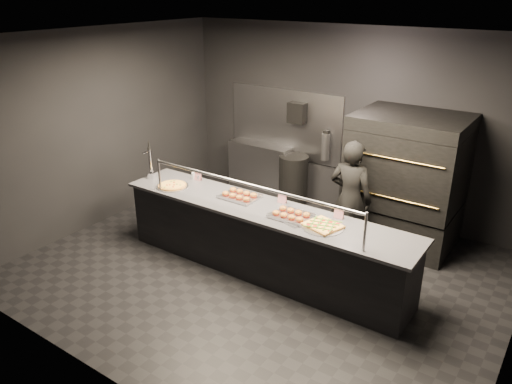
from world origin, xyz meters
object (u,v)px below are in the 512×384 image
(pizza_oven, at_px, (406,179))
(square_pizza, at_px, (323,226))
(trash_bin, at_px, (293,179))
(fire_extinguisher, at_px, (325,146))
(round_pizza, at_px, (172,186))
(slider_tray_a, at_px, (240,195))
(service_counter, at_px, (262,240))
(towel_dispenser, at_px, (297,113))
(beer_tap, at_px, (151,167))
(worker, at_px, (350,199))
(slider_tray_b, at_px, (291,215))
(prep_shelf, at_px, (260,168))

(pizza_oven, bearing_deg, square_pizza, -99.21)
(trash_bin, bearing_deg, fire_extinguisher, 20.12)
(fire_extinguisher, bearing_deg, trash_bin, -159.88)
(round_pizza, bearing_deg, slider_tray_a, 12.42)
(service_counter, xyz_separation_m, round_pizza, (-1.45, -0.12, 0.47))
(fire_extinguisher, distance_m, round_pizza, 2.75)
(towel_dispenser, height_order, fire_extinguisher, towel_dispenser)
(fire_extinguisher, distance_m, beer_tap, 2.91)
(towel_dispenser, relative_size, fire_extinguisher, 0.69)
(pizza_oven, distance_m, slider_tray_a, 2.43)
(service_counter, height_order, towel_dispenser, towel_dispenser)
(towel_dispenser, relative_size, square_pizza, 0.70)
(trash_bin, bearing_deg, worker, -35.94)
(square_pizza, bearing_deg, pizza_oven, 80.79)
(slider_tray_b, bearing_deg, pizza_oven, 68.47)
(square_pizza, relative_size, worker, 0.30)
(towel_dispenser, height_order, slider_tray_a, towel_dispenser)
(fire_extinguisher, xyz_separation_m, slider_tray_a, (-0.09, -2.30, -0.11))
(round_pizza, bearing_deg, square_pizza, 1.68)
(pizza_oven, distance_m, fire_extinguisher, 1.63)
(prep_shelf, xyz_separation_m, slider_tray_a, (1.16, -2.22, 0.50))
(slider_tray_a, bearing_deg, service_counter, -13.45)
(service_counter, distance_m, beer_tap, 2.05)
(prep_shelf, distance_m, towel_dispenser, 1.31)
(beer_tap, distance_m, slider_tray_a, 1.52)
(service_counter, relative_size, pizza_oven, 2.15)
(round_pizza, bearing_deg, worker, 29.16)
(prep_shelf, relative_size, slider_tray_a, 2.39)
(service_counter, height_order, beer_tap, beer_tap)
(square_pizza, bearing_deg, fire_extinguisher, 116.74)
(worker, bearing_deg, fire_extinguisher, -52.65)
(square_pizza, bearing_deg, beer_tap, 179.58)
(slider_tray_b, bearing_deg, square_pizza, -2.75)
(round_pizza, bearing_deg, beer_tap, 169.90)
(towel_dispenser, bearing_deg, prep_shelf, -174.29)
(pizza_oven, xyz_separation_m, round_pizza, (-2.65, -2.02, -0.03))
(service_counter, xyz_separation_m, towel_dispenser, (-0.90, 2.39, 1.09))
(service_counter, xyz_separation_m, prep_shelf, (-1.60, 2.32, -0.01))
(pizza_oven, relative_size, towel_dispenser, 5.46)
(slider_tray_b, xyz_separation_m, square_pizza, (0.44, -0.02, -0.01))
(slider_tray_b, xyz_separation_m, worker, (0.28, 1.12, -0.12))
(beer_tap, bearing_deg, towel_dispenser, 66.53)
(fire_extinguisher, bearing_deg, slider_tray_b, -71.99)
(prep_shelf, height_order, fire_extinguisher, fire_extinguisher)
(fire_extinguisher, height_order, round_pizza, fire_extinguisher)
(fire_extinguisher, distance_m, trash_bin, 0.83)
(towel_dispenser, distance_m, beer_tap, 2.68)
(square_pizza, height_order, trash_bin, square_pizza)
(round_pizza, bearing_deg, towel_dispenser, 77.63)
(service_counter, relative_size, trash_bin, 4.89)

